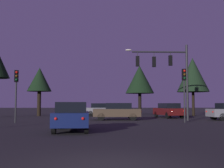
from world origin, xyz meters
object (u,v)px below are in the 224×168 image
(traffic_light_corner_right, at_px, (16,85))
(car_crossing_left, at_px, (117,111))
(traffic_signal_mast_arm, at_px, (168,68))
(tree_left_far, at_px, (193,75))
(car_far_lane, at_px, (101,109))
(traffic_light_corner_left, at_px, (184,84))
(tree_center_horizon, at_px, (40,80))
(tree_right_cluster, at_px, (140,80))
(car_nearside_lane, at_px, (72,116))
(car_parked_lot, at_px, (169,110))

(traffic_light_corner_right, bearing_deg, car_crossing_left, 26.70)
(traffic_signal_mast_arm, relative_size, car_crossing_left, 1.54)
(traffic_light_corner_right, bearing_deg, tree_left_far, 35.75)
(car_far_lane, bearing_deg, traffic_signal_mast_arm, -58.21)
(car_far_lane, xyz_separation_m, tree_left_far, (11.23, 0.46, 4.21))
(traffic_light_corner_left, height_order, tree_center_horizon, tree_center_horizon)
(traffic_light_corner_left, xyz_separation_m, car_far_lane, (-6.53, 11.91, -2.17))
(traffic_light_corner_right, height_order, car_crossing_left, traffic_light_corner_right)
(traffic_signal_mast_arm, xyz_separation_m, tree_left_far, (5.40, 9.86, 0.46))
(traffic_light_corner_left, distance_m, tree_left_far, 13.39)
(traffic_signal_mast_arm, bearing_deg, tree_left_far, 61.31)
(traffic_light_corner_left, relative_size, tree_left_far, 0.59)
(traffic_light_corner_left, height_order, car_far_lane, traffic_light_corner_left)
(car_crossing_left, bearing_deg, car_far_lane, 100.13)
(traffic_signal_mast_arm, relative_size, car_far_lane, 1.55)
(tree_right_cluster, bearing_deg, traffic_light_corner_left, -86.63)
(traffic_signal_mast_arm, xyz_separation_m, tree_center_horizon, (-13.31, 9.97, -0.21))
(car_nearside_lane, height_order, tree_right_cluster, tree_right_cluster)
(traffic_signal_mast_arm, distance_m, traffic_light_corner_left, 3.05)
(car_crossing_left, distance_m, car_far_lane, 8.39)
(car_parked_lot, bearing_deg, tree_center_horizon, 160.80)
(traffic_signal_mast_arm, bearing_deg, car_nearside_lane, -127.99)
(traffic_signal_mast_arm, xyz_separation_m, traffic_light_corner_right, (-12.19, -2.80, -1.71))
(car_nearside_lane, relative_size, car_crossing_left, 0.99)
(car_far_lane, height_order, car_parked_lot, same)
(car_crossing_left, distance_m, tree_right_cluster, 15.75)
(traffic_signal_mast_arm, height_order, tree_center_horizon, traffic_signal_mast_arm)
(traffic_signal_mast_arm, bearing_deg, tree_right_cluster, 91.35)
(car_parked_lot, xyz_separation_m, tree_right_cluster, (-1.56, 10.89, 4.14))
(car_crossing_left, height_order, tree_left_far, tree_left_far)
(car_parked_lot, height_order, tree_center_horizon, tree_center_horizon)
(car_nearside_lane, relative_size, car_far_lane, 1.00)
(car_parked_lot, distance_m, tree_left_far, 7.74)
(traffic_signal_mast_arm, xyz_separation_m, traffic_light_corner_left, (0.70, -2.51, -1.58))
(traffic_light_corner_left, bearing_deg, car_parked_lot, 86.31)
(car_nearside_lane, height_order, car_crossing_left, same)
(car_crossing_left, relative_size, car_far_lane, 1.01)
(traffic_light_corner_right, bearing_deg, car_nearside_lane, -52.96)
(traffic_signal_mast_arm, distance_m, car_far_lane, 11.68)
(car_crossing_left, xyz_separation_m, car_parked_lot, (5.54, 3.78, -0.00))
(traffic_light_corner_left, xyz_separation_m, tree_right_cluster, (-1.08, 18.32, 1.97))
(car_far_lane, xyz_separation_m, car_parked_lot, (7.01, -4.48, -0.00))
(car_parked_lot, xyz_separation_m, tree_center_horizon, (-14.49, 5.05, 3.54))
(car_crossing_left, relative_size, tree_right_cluster, 0.62)
(car_far_lane, bearing_deg, car_crossing_left, -79.87)
(car_far_lane, bearing_deg, car_parked_lot, -32.55)
(tree_right_cluster, bearing_deg, car_far_lane, -130.41)
(tree_left_far, distance_m, tree_center_horizon, 18.72)
(car_crossing_left, xyz_separation_m, car_far_lane, (-1.48, 8.26, -0.00))
(car_far_lane, bearing_deg, traffic_light_corner_left, -61.25)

